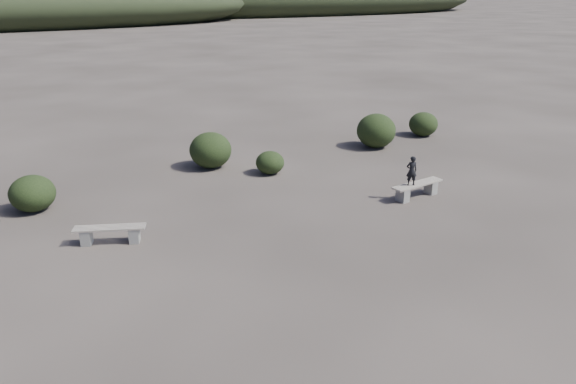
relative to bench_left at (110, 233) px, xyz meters
name	(u,v)px	position (x,y,z in m)	size (l,w,h in m)	color
ground	(400,300)	(4.58, -4.81, -0.24)	(1200.00, 1200.00, 0.00)	#312A26
bench_left	(110,233)	(0.00, 0.00, 0.00)	(1.63, 0.81, 0.40)	slate
bench_right	(417,189)	(8.19, -0.46, 0.01)	(1.70, 0.64, 0.42)	slate
seated_person	(412,171)	(7.91, -0.51, 0.59)	(0.30, 0.20, 0.82)	black
shrub_a	(32,193)	(-1.54, 2.88, 0.23)	(1.16, 1.16, 0.95)	black
shrub_b	(211,150)	(3.78, 4.56, 0.33)	(1.35, 1.35, 1.16)	black
shrub_c	(270,163)	(5.28, 3.18, 0.11)	(0.90, 0.90, 0.72)	black
shrub_d	(376,131)	(9.96, 4.41, 0.37)	(1.41, 1.41, 1.23)	black
shrub_e	(423,124)	(12.57, 5.07, 0.22)	(1.12, 1.12, 0.93)	black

